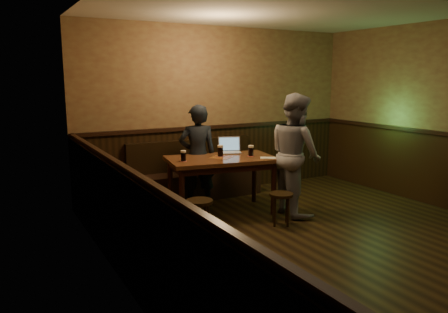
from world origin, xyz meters
name	(u,v)px	position (x,y,z in m)	size (l,w,h in m)	color
room	(332,143)	(0.00, 0.22, 1.20)	(5.04, 6.04, 2.84)	black
bench	(195,179)	(-0.59, 2.75, 0.31)	(2.20, 0.50, 0.95)	black
pub_table	(221,165)	(-0.59, 1.85, 0.71)	(1.66, 1.11, 0.82)	brown
stool_left	(200,207)	(-1.28, 1.15, 0.36)	(0.38, 0.38, 0.46)	black
stool_right	(281,200)	(-0.16, 0.98, 0.35)	(0.39, 0.39, 0.44)	black
pint_left	(183,156)	(-1.19, 1.85, 0.90)	(0.10, 0.10, 0.15)	maroon
pint_mid	(220,151)	(-0.57, 1.92, 0.91)	(0.11, 0.11, 0.17)	maroon
pint_right	(251,151)	(-0.16, 1.74, 0.90)	(0.10, 0.10, 0.16)	maroon
laptop	(230,149)	(-0.29, 2.14, 0.88)	(0.41, 0.38, 0.24)	silver
menu	(268,158)	(-0.02, 1.49, 0.82)	(0.22, 0.15, 0.00)	silver
person_suit	(198,156)	(-0.76, 2.29, 0.78)	(0.57, 0.37, 1.57)	black
person_grey	(295,154)	(0.32, 1.31, 0.87)	(0.85, 0.66, 1.75)	gray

